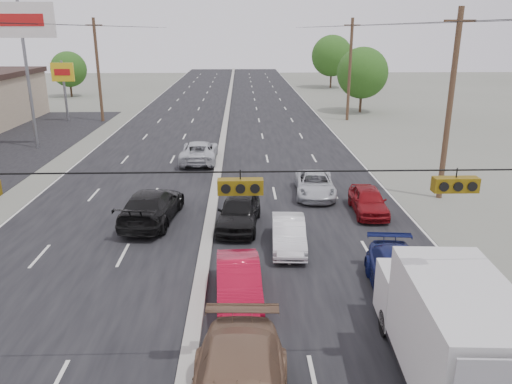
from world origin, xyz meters
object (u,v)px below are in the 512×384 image
at_px(queue_car_b, 289,234).
at_px(queue_car_e, 368,201).
at_px(red_sedan, 239,283).
at_px(box_truck, 448,330).
at_px(queue_car_a, 239,211).
at_px(tree_right_far, 332,56).
at_px(utility_pole_left_c, 98,70).
at_px(tree_left_far, 69,69).
at_px(queue_car_d, 401,278).
at_px(pole_sign_billboard, 21,30).
at_px(queue_car_c, 315,185).
at_px(oncoming_near, 152,206).
at_px(pole_sign_far, 63,77).
at_px(tree_right_mid, 362,73).
at_px(utility_pole_right_c, 350,69).
at_px(oncoming_far, 199,152).
at_px(utility_pole_right_b, 450,105).

distance_m(queue_car_b, queue_car_e, 6.03).
bearing_deg(queue_car_b, red_sedan, -113.22).
height_order(box_truck, red_sedan, box_truck).
bearing_deg(red_sedan, queue_car_a, 87.45).
bearing_deg(queue_car_b, tree_right_far, 81.28).
bearing_deg(box_truck, utility_pole_left_c, 118.85).
bearing_deg(utility_pole_left_c, tree_right_far, 46.47).
xyz_separation_m(red_sedan, queue_car_a, (0.00, 6.79, 0.08)).
xyz_separation_m(tree_left_far, queue_car_d, (29.00, -55.62, -3.00)).
xyz_separation_m(pole_sign_billboard, queue_car_e, (22.41, -15.38, -8.20)).
xyz_separation_m(queue_car_c, oncoming_near, (-8.43, -3.77, 0.16)).
distance_m(pole_sign_far, queue_car_e, 36.54).
xyz_separation_m(pole_sign_billboard, oncoming_near, (11.70, -16.20, -8.07)).
bearing_deg(tree_right_far, utility_pole_left_c, -133.53).
distance_m(box_truck, oncoming_near, 15.34).
height_order(red_sedan, queue_car_b, red_sedan).
xyz_separation_m(utility_pole_left_c, oncoming_near, (9.70, -28.20, -4.31)).
xyz_separation_m(tree_right_mid, red_sedan, (-13.60, -40.79, -3.64)).
height_order(queue_car_b, queue_car_d, queue_car_d).
height_order(utility_pole_right_c, queue_car_a, utility_pole_right_c).
distance_m(tree_right_far, oncoming_far, 50.06).
relative_size(utility_pole_right_b, tree_right_mid, 1.40).
bearing_deg(tree_right_mid, queue_car_e, -102.34).
bearing_deg(queue_car_e, queue_car_d, -94.42).
xyz_separation_m(utility_pole_left_c, pole_sign_billboard, (-2.00, -12.00, 3.76)).
bearing_deg(tree_right_mid, oncoming_near, -118.20).
height_order(pole_sign_far, box_truck, pole_sign_far).
relative_size(tree_right_far, oncoming_far, 1.54).
height_order(utility_pole_left_c, utility_pole_right_b, same).
bearing_deg(queue_car_d, queue_car_a, 135.76).
xyz_separation_m(tree_right_mid, oncoming_far, (-16.40, -21.74, -3.60)).
bearing_deg(oncoming_far, oncoming_near, 83.09).
relative_size(tree_left_far, oncoming_far, 1.15).
relative_size(tree_right_mid, queue_car_c, 1.56).
xyz_separation_m(oncoming_near, oncoming_far, (1.40, 11.45, -0.06)).
bearing_deg(oncoming_near, queue_car_a, 175.53).
bearing_deg(queue_car_a, oncoming_near, 175.67).
bearing_deg(pole_sign_far, tree_right_far, 43.15).
distance_m(box_truck, queue_car_a, 12.44).
bearing_deg(queue_car_a, tree_left_far, 121.92).
bearing_deg(tree_right_mid, utility_pole_left_c, -169.70).
height_order(tree_right_mid, queue_car_d, tree_right_mid).
bearing_deg(utility_pole_left_c, queue_car_a, -64.38).
distance_m(queue_car_a, oncoming_near, 4.27).
xyz_separation_m(tree_left_far, tree_right_far, (38.00, 10.00, 1.24)).
xyz_separation_m(tree_left_far, queue_car_b, (25.50, -51.48, -3.07)).
height_order(pole_sign_billboard, queue_car_c, pole_sign_billboard).
distance_m(utility_pole_left_c, box_truck, 44.70).
xyz_separation_m(box_truck, red_sedan, (-5.29, 4.43, -0.97)).
height_order(tree_left_far, tree_right_mid, tree_right_mid).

